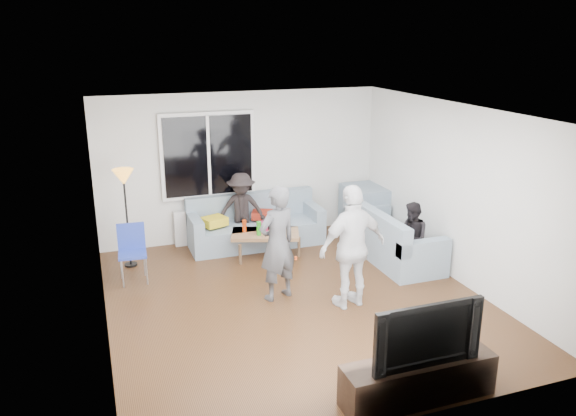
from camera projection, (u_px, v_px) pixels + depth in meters
name	position (u px, v px, depth m)	size (l,w,h in m)	color
floor	(296.00, 301.00, 7.91)	(5.00, 5.50, 0.04)	#56351C
ceiling	(296.00, 110.00, 7.13)	(5.00, 5.50, 0.04)	white
wall_back	(241.00, 166.00, 10.02)	(5.00, 0.04, 2.60)	silver
wall_front	(405.00, 299.00, 5.03)	(5.00, 0.04, 2.60)	silver
wall_left	(96.00, 232.00, 6.72)	(0.04, 5.50, 2.60)	silver
wall_right	(458.00, 193.00, 8.33)	(0.04, 5.50, 2.60)	silver
window_frame	(208.00, 155.00, 9.68)	(1.62, 0.06, 1.47)	white
window_glass	(209.00, 156.00, 9.64)	(1.50, 0.02, 1.35)	black
window_mullion	(209.00, 156.00, 9.63)	(0.05, 0.03, 1.35)	white
radiator	(212.00, 225.00, 10.01)	(1.30, 0.12, 0.62)	silver
potted_plant	(240.00, 195.00, 10.00)	(0.21, 0.17, 0.38)	#2F5C25
vase	(204.00, 205.00, 9.83)	(0.16, 0.16, 0.16)	white
sofa_back_section	(256.00, 221.00, 9.86)	(2.30, 0.85, 0.85)	gray
sofa_right_section	(393.00, 234.00, 9.25)	(0.85, 2.00, 0.85)	gray
sofa_corner	(369.00, 209.00, 10.55)	(0.85, 0.85, 0.85)	gray
cushion_yellow	(214.00, 221.00, 9.58)	(0.38, 0.32, 0.14)	gold
cushion_red	(263.00, 215.00, 9.93)	(0.36, 0.30, 0.13)	maroon
coffee_table	(265.00, 244.00, 9.44)	(1.10, 0.60, 0.40)	#A57750
pitcher	(263.00, 227.00, 9.38)	(0.17, 0.17, 0.17)	#951B46
side_chair	(133.00, 255.00, 8.36)	(0.40, 0.40, 0.86)	#273DAC
floor_lamp	(127.00, 219.00, 8.84)	(0.32, 0.32, 1.56)	orange
player_left	(277.00, 243.00, 7.74)	(0.59, 0.39, 1.62)	#45464A
player_right	(353.00, 247.00, 7.51)	(0.99, 0.41, 1.69)	silver
spectator_right	(412.00, 238.00, 8.71)	(0.53, 0.42, 1.10)	black
spectator_back	(242.00, 210.00, 9.74)	(0.83, 0.48, 1.29)	black
tv_console	(418.00, 380.00, 5.72)	(1.60, 0.40, 0.44)	#2E2217
television	(422.00, 330.00, 5.55)	(1.16, 0.15, 0.67)	black
bottle_e	(286.00, 222.00, 9.55)	(0.07, 0.07, 0.23)	black
bottle_b	(259.00, 228.00, 9.22)	(0.08, 0.08, 0.23)	#21961B
bottle_a	(244.00, 226.00, 9.39)	(0.07, 0.07, 0.20)	#C2360B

